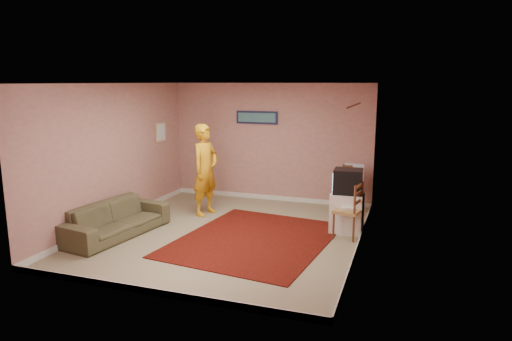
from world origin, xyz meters
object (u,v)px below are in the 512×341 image
(tv_cabinet, at_px, (347,212))
(person, at_px, (205,170))
(chair_a, at_px, (352,185))
(sofa, at_px, (116,219))
(crt_tv, at_px, (348,181))
(chair_b, at_px, (348,204))

(tv_cabinet, relative_size, person, 0.39)
(chair_a, distance_m, person, 2.96)
(sofa, xyz_separation_m, person, (0.92, 1.69, 0.62))
(person, bearing_deg, tv_cabinet, -80.36)
(crt_tv, bearing_deg, chair_a, 89.07)
(person, bearing_deg, chair_b, -86.07)
(chair_a, bearing_deg, person, -168.20)
(chair_b, bearing_deg, crt_tv, -157.21)
(crt_tv, relative_size, person, 0.29)
(chair_a, distance_m, sofa, 4.57)
(sofa, bearing_deg, chair_a, -45.43)
(tv_cabinet, height_order, chair_b, chair_b)
(tv_cabinet, relative_size, crt_tv, 1.34)
(tv_cabinet, relative_size, sofa, 0.35)
(tv_cabinet, height_order, sofa, tv_cabinet)
(chair_a, bearing_deg, chair_b, -93.58)
(tv_cabinet, bearing_deg, chair_b, -80.38)
(chair_b, xyz_separation_m, sofa, (-3.80, -1.20, -0.30))
(chair_b, bearing_deg, tv_cabinet, -158.16)
(chair_a, relative_size, chair_b, 1.01)
(tv_cabinet, distance_m, crt_tv, 0.57)
(crt_tv, distance_m, person, 2.83)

